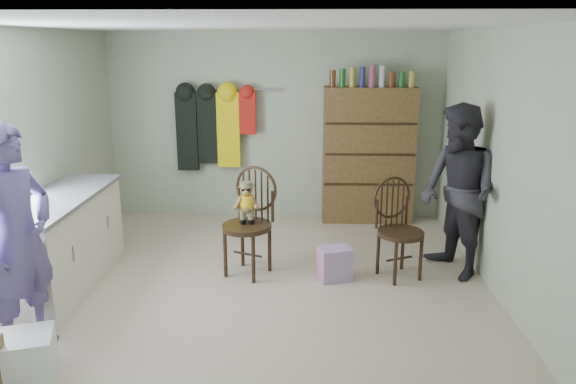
{
  "coord_description": "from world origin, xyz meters",
  "views": [
    {
      "loc": [
        0.42,
        -5.06,
        2.36
      ],
      "look_at": [
        0.25,
        0.2,
        0.95
      ],
      "focal_mm": 35.0,
      "sensor_mm": 36.0,
      "label": 1
    }
  ],
  "objects_px": {
    "dresser": "(368,154)",
    "chair_far": "(397,225)",
    "chair_front": "(249,214)",
    "counter": "(61,243)"
  },
  "relations": [
    {
      "from": "counter",
      "to": "chair_front",
      "type": "xyz_separation_m",
      "value": [
        1.79,
        0.45,
        0.18
      ]
    },
    {
      "from": "chair_far",
      "to": "dresser",
      "type": "height_order",
      "value": "dresser"
    },
    {
      "from": "counter",
      "to": "dresser",
      "type": "height_order",
      "value": "dresser"
    },
    {
      "from": "counter",
      "to": "chair_front",
      "type": "bearing_deg",
      "value": 14.11
    },
    {
      "from": "counter",
      "to": "chair_far",
      "type": "bearing_deg",
      "value": 7.29
    },
    {
      "from": "chair_far",
      "to": "chair_front",
      "type": "bearing_deg",
      "value": 153.38
    },
    {
      "from": "dresser",
      "to": "chair_far",
      "type": "bearing_deg",
      "value": -86.52
    },
    {
      "from": "chair_far",
      "to": "dresser",
      "type": "relative_size",
      "value": 0.5
    },
    {
      "from": "counter",
      "to": "chair_front",
      "type": "relative_size",
      "value": 1.65
    },
    {
      "from": "counter",
      "to": "dresser",
      "type": "bearing_deg",
      "value": 35.68
    }
  ]
}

